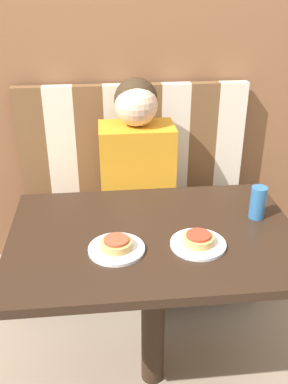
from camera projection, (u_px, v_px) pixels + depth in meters
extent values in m
plane|color=gray|center=(152.00, 375.00, 1.96)|extent=(12.00, 12.00, 0.00)
cube|color=brown|center=(130.00, 45.00, 2.33)|extent=(7.00, 0.05, 2.60)
cube|color=#382319|center=(138.00, 246.00, 2.51)|extent=(1.31, 0.58, 0.44)
cube|color=brown|center=(33.00, 146.00, 2.43)|extent=(0.16, 0.06, 0.67)
cube|color=beige|center=(62.00, 144.00, 2.45)|extent=(0.16, 0.06, 0.67)
cube|color=brown|center=(91.00, 143.00, 2.47)|extent=(0.16, 0.06, 0.67)
cube|color=beige|center=(119.00, 142.00, 2.48)|extent=(0.16, 0.06, 0.67)
cube|color=brown|center=(147.00, 141.00, 2.50)|extent=(0.16, 0.06, 0.67)
cube|color=beige|center=(174.00, 140.00, 2.51)|extent=(0.16, 0.06, 0.67)
cube|color=brown|center=(202.00, 139.00, 2.53)|extent=(0.16, 0.06, 0.67)
cube|color=beige|center=(229.00, 138.00, 2.54)|extent=(0.16, 0.06, 0.67)
cube|color=black|center=(154.00, 237.00, 1.62)|extent=(1.09, 0.74, 0.03)
cylinder|color=black|center=(153.00, 314.00, 1.79)|extent=(0.10, 0.10, 0.74)
cube|color=orange|center=(137.00, 172.00, 2.29)|extent=(0.39, 0.25, 0.52)
sphere|color=beige|center=(136.00, 105.00, 2.13)|extent=(0.22, 0.22, 0.22)
sphere|color=#382819|center=(136.00, 100.00, 2.14)|extent=(0.22, 0.22, 0.22)
cylinder|color=white|center=(117.00, 249.00, 1.51)|extent=(0.20, 0.20, 0.01)
cylinder|color=white|center=(198.00, 244.00, 1.53)|extent=(0.20, 0.20, 0.01)
cylinder|color=tan|center=(116.00, 244.00, 1.50)|extent=(0.11, 0.11, 0.03)
cylinder|color=#AD472D|center=(116.00, 240.00, 1.49)|extent=(0.09, 0.09, 0.01)
cylinder|color=tan|center=(198.00, 239.00, 1.52)|extent=(0.11, 0.11, 0.03)
cylinder|color=#B73823|center=(199.00, 235.00, 1.52)|extent=(0.09, 0.09, 0.01)
cylinder|color=#2D669E|center=(258.00, 202.00, 1.69)|extent=(0.06, 0.06, 0.13)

